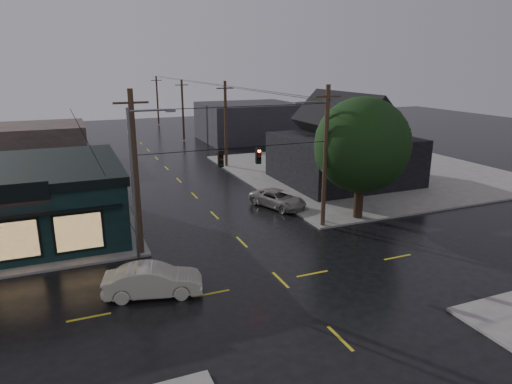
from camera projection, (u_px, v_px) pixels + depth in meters
name	position (u px, v px, depth m)	size (l,w,h in m)	color
ground_plane	(281.00, 280.00, 25.14)	(160.00, 160.00, 0.00)	black
sidewalk_ne	(366.00, 171.00, 50.28)	(28.00, 28.00, 0.15)	slate
ne_building	(345.00, 138.00, 44.56)	(12.60, 11.60, 8.75)	black
corner_tree	(362.00, 145.00, 33.46)	(7.07, 7.07, 9.12)	black
utility_pole_nw	(142.00, 254.00, 28.51)	(2.00, 0.32, 10.15)	black
utility_pole_ne	(322.00, 227.00, 33.32)	(2.00, 0.32, 10.15)	black
utility_pole_far_a	(226.00, 167.00, 52.41)	(2.00, 0.32, 9.65)	black
utility_pole_far_b	(184.00, 141.00, 70.17)	(2.00, 0.32, 9.15)	black
utility_pole_far_c	(159.00, 125.00, 87.94)	(2.00, 0.32, 9.15)	black
span_signal_assembly	(240.00, 157.00, 29.39)	(13.00, 0.48, 1.23)	black
streetlight_nw	(139.00, 259.00, 27.78)	(5.40, 0.30, 9.15)	slate
streetlight_ne	(323.00, 223.00, 34.12)	(5.40, 0.30, 9.15)	slate
bg_building_west	(33.00, 143.00, 54.89)	(12.00, 10.00, 4.40)	#322724
bg_building_east	(248.00, 122.00, 70.26)	(14.00, 12.00, 5.60)	#252429
sedan_cream	(153.00, 281.00, 23.30)	(1.73, 4.96, 1.63)	#B9B8A3
suv_silver	(278.00, 199.00, 37.68)	(2.34, 5.07, 1.41)	gray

